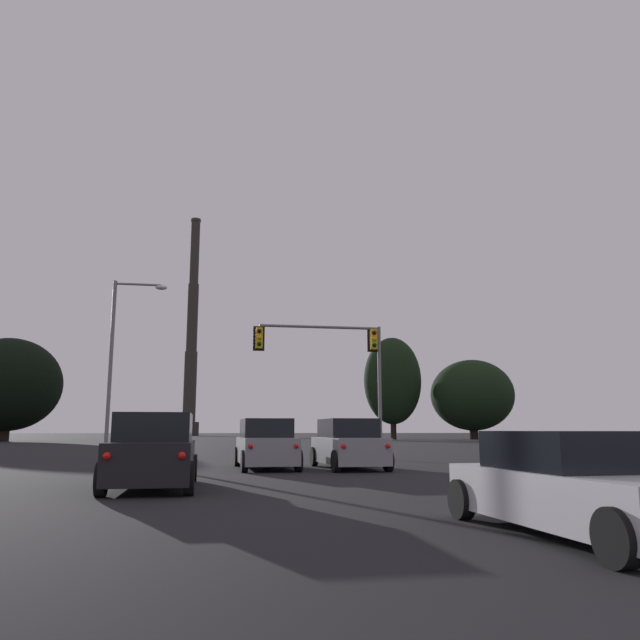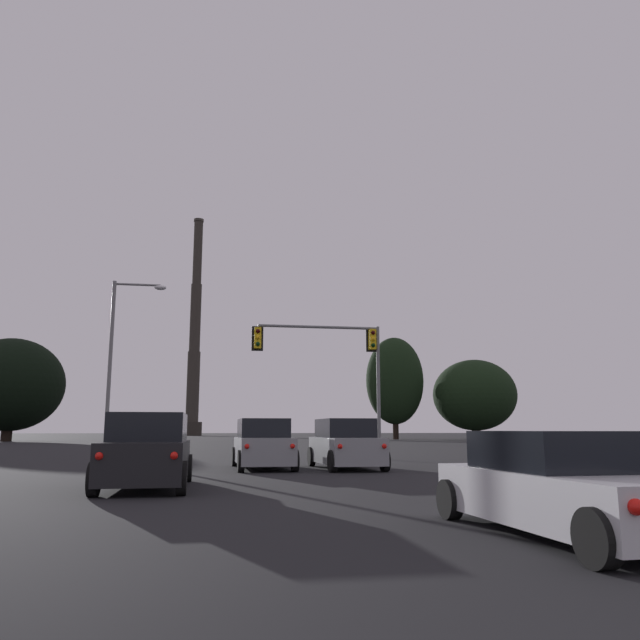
# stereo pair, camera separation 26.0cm
# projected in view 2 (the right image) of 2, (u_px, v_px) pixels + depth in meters

# --- Properties ---
(suv_right_lane_front) EXTENTS (2.27, 4.96, 1.86)m
(suv_right_lane_front) POSITION_uv_depth(u_px,v_px,m) (345.00, 445.00, 23.61)
(suv_right_lane_front) COLOR gray
(suv_right_lane_front) RESTS_ON ground_plane
(sedan_right_lane_third) EXTENTS (2.17, 4.77, 1.43)m
(sedan_right_lane_third) POSITION_uv_depth(u_px,v_px,m) (562.00, 486.00, 8.66)
(sedan_right_lane_third) COLOR silver
(sedan_right_lane_third) RESTS_ON ground_plane
(suv_center_lane_front) EXTENTS (2.21, 4.94, 1.86)m
(suv_center_lane_front) POSITION_uv_depth(u_px,v_px,m) (263.00, 445.00, 23.58)
(suv_center_lane_front) COLOR gray
(suv_center_lane_front) RESTS_ON ground_plane
(suv_left_lane_second) EXTENTS (2.13, 4.91, 1.86)m
(suv_left_lane_second) POSITION_uv_depth(u_px,v_px,m) (148.00, 452.00, 15.76)
(suv_left_lane_second) COLOR black
(suv_left_lane_second) RESTS_ON ground_plane
(traffic_light_overhead_right) EXTENTS (6.66, 0.50, 6.70)m
(traffic_light_overhead_right) POSITION_uv_depth(u_px,v_px,m) (338.00, 356.00, 31.58)
(traffic_light_overhead_right) COLOR slate
(traffic_light_overhead_right) RESTS_ON ground_plane
(street_lamp) EXTENTS (2.82, 0.36, 9.34)m
(street_lamp) POSITION_uv_depth(u_px,v_px,m) (118.00, 350.00, 32.96)
(street_lamp) COLOR slate
(street_lamp) RESTS_ON ground_plane
(smokestack) EXTENTS (5.24, 5.24, 57.88)m
(smokestack) POSITION_uv_depth(u_px,v_px,m) (194.00, 348.00, 163.22)
(smokestack) COLOR #2B2722
(smokestack) RESTS_ON ground_plane
(treeline_left_mid) EXTENTS (9.03, 8.13, 15.88)m
(treeline_left_mid) POSITION_uv_depth(u_px,v_px,m) (395.00, 381.00, 97.76)
(treeline_left_mid) COLOR black
(treeline_left_mid) RESTS_ON ground_plane
(treeline_far_left) EXTENTS (13.02, 11.72, 12.30)m
(treeline_far_left) POSITION_uv_depth(u_px,v_px,m) (475.00, 395.00, 96.94)
(treeline_far_left) COLOR black
(treeline_far_left) RESTS_ON ground_plane
(treeline_far_right) EXTENTS (13.40, 12.06, 13.30)m
(treeline_far_right) POSITION_uv_depth(u_px,v_px,m) (11.00, 384.00, 80.90)
(treeline_far_right) COLOR black
(treeline_far_right) RESTS_ON ground_plane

